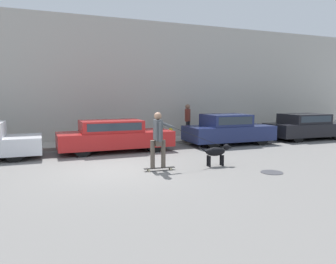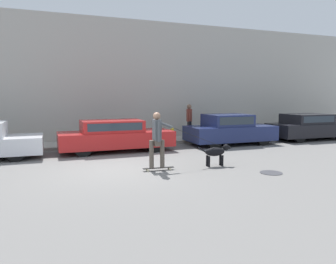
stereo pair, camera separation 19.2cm
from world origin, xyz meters
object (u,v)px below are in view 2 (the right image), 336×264
Objects in this scene: skateboarder at (157,137)px; fire_hydrant at (172,136)px; parked_car_1 at (115,136)px; parked_car_3 at (308,127)px; pedestrian_with_bag at (189,120)px; parked_car_2 at (229,130)px; dog at (216,152)px.

skateboarder reaches higher than fire_hydrant.
fire_hydrant is (2.75, 0.76, -0.21)m from parked_car_1.
skateboarder is at bearing -156.77° from parked_car_3.
pedestrian_with_bag reaches higher than skateboarder.
parked_car_2 is at bearing -178.67° from parked_car_3.
parked_car_3 is 6.14m from pedestrian_with_bag.
fire_hydrant is (-2.52, 0.76, -0.25)m from parked_car_2.
pedestrian_with_bag is at bearing 61.38° from skateboarder.
parked_car_2 reaches higher than dog.
pedestrian_with_bag reaches higher than parked_car_3.
parked_car_3 is (4.63, 0.00, -0.02)m from parked_car_2.
parked_car_1 reaches higher than fire_hydrant.
parked_car_1 is 1.64× the size of skateboarder.
parked_car_1 is 4.09× the size of dog.
dog is 5.77m from pedestrian_with_bag.
parked_car_1 is 4.35m from pedestrian_with_bag.
fire_hydrant is at bearing 164.18° from parked_car_2.
dog is 0.65× the size of pedestrian_with_bag.
parked_car_2 is 1.47× the size of skateboarder.
parked_car_3 is at bearing 179.56° from pedestrian_with_bag.
parked_car_2 reaches higher than parked_car_3.
fire_hydrant is (-1.25, -0.88, -0.65)m from pedestrian_with_bag.
parked_car_2 is at bearing 142.83° from pedestrian_with_bag.
parked_car_2 reaches higher than parked_car_1.
fire_hydrant is at bearing 15.80° from parked_car_1.
parked_car_1 is at bearing -164.55° from fire_hydrant.
dog is at bearing 2.42° from skateboarder.
parked_car_2 is 3.65× the size of dog.
dog is 4.65m from fire_hydrant.
pedestrian_with_bag is 2.13× the size of fire_hydrant.
skateboarder is 6.50m from pedestrian_with_bag.
parked_car_1 is at bearing 101.30° from skateboarder.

